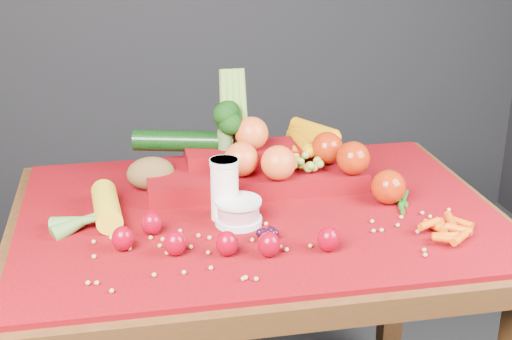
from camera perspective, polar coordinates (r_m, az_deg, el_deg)
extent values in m
cube|color=#371D0C|center=(1.62, 0.13, -4.38)|extent=(1.10, 0.80, 0.05)
cube|color=#371D0C|center=(2.08, -15.06, -10.77)|extent=(0.06, 0.06, 0.70)
cube|color=#371D0C|center=(2.20, 10.93, -8.41)|extent=(0.06, 0.06, 0.70)
cube|color=maroon|center=(1.61, 0.13, -3.38)|extent=(1.05, 0.75, 0.01)
cylinder|color=white|center=(1.54, -2.53, -1.54)|extent=(0.06, 0.06, 0.14)
cylinder|color=silver|center=(1.51, -2.57, 0.66)|extent=(0.06, 0.06, 0.01)
cylinder|color=silver|center=(1.54, -1.41, -4.06)|extent=(0.10, 0.10, 0.01)
cylinder|color=pink|center=(1.52, -1.42, -3.11)|extent=(0.09, 0.09, 0.04)
cylinder|color=silver|center=(1.52, -1.43, -2.52)|extent=(0.10, 0.10, 0.01)
ellipsoid|color=maroon|center=(1.50, -8.35, -4.23)|extent=(0.04, 0.04, 0.05)
cone|color=#15410B|center=(1.49, -8.40, -3.38)|extent=(0.03, 0.03, 0.01)
ellipsoid|color=maroon|center=(1.44, -10.61, -5.41)|extent=(0.04, 0.04, 0.05)
cone|color=#15410B|center=(1.43, -10.67, -4.53)|extent=(0.03, 0.03, 0.01)
ellipsoid|color=maroon|center=(1.41, -6.50, -5.84)|extent=(0.04, 0.04, 0.05)
cone|color=#15410B|center=(1.40, -6.54, -4.95)|extent=(0.03, 0.03, 0.01)
ellipsoid|color=maroon|center=(1.40, -2.33, -5.89)|extent=(0.04, 0.04, 0.05)
cone|color=#15410B|center=(1.39, -2.35, -4.99)|extent=(0.03, 0.03, 0.01)
ellipsoid|color=maroon|center=(1.40, 1.06, -5.98)|extent=(0.04, 0.04, 0.05)
cone|color=#15410B|center=(1.38, 1.07, -5.08)|extent=(0.03, 0.03, 0.01)
ellipsoid|color=maroon|center=(1.42, 5.82, -5.53)|extent=(0.04, 0.04, 0.05)
cone|color=#15410B|center=(1.41, 5.85, -4.64)|extent=(0.03, 0.03, 0.01)
cylinder|color=gold|center=(1.59, -11.87, -2.84)|extent=(0.07, 0.18, 0.06)
ellipsoid|color=brown|center=(1.72, -8.40, -0.26)|extent=(0.12, 0.08, 0.08)
cube|color=maroon|center=(1.73, -0.16, -0.43)|extent=(0.52, 0.22, 0.04)
cube|color=maroon|center=(1.76, -1.11, 1.32)|extent=(0.28, 0.12, 0.03)
sphere|color=#A6240B|center=(1.68, 7.79, 0.95)|extent=(0.08, 0.08, 0.08)
sphere|color=#A6240B|center=(1.65, 10.55, -1.34)|extent=(0.08, 0.08, 0.08)
sphere|color=#A6240B|center=(1.74, 5.72, 1.77)|extent=(0.08, 0.08, 0.08)
sphere|color=#BE3C22|center=(1.66, -1.20, 0.87)|extent=(0.08, 0.08, 0.08)
sphere|color=#BE3C22|center=(1.64, 1.80, 0.57)|extent=(0.08, 0.08, 0.08)
sphere|color=#BE3C22|center=(1.73, -0.35, 2.95)|extent=(0.08, 0.08, 0.08)
cylinder|color=#C18300|center=(1.81, 2.97, 1.79)|extent=(0.06, 0.16, 0.04)
cylinder|color=#C18300|center=(1.81, 3.60, 2.28)|extent=(0.04, 0.16, 0.04)
cylinder|color=#C18300|center=(1.81, 4.22, 2.76)|extent=(0.07, 0.16, 0.04)
cylinder|color=#C18300|center=(1.81, 4.70, 3.24)|extent=(0.10, 0.15, 0.04)
cylinder|color=#3F662D|center=(1.74, -2.45, 2.47)|extent=(0.04, 0.04, 0.04)
cylinder|color=olive|center=(1.77, -2.56, 4.50)|extent=(0.03, 0.06, 0.22)
cylinder|color=olive|center=(1.77, -2.05, 4.53)|extent=(0.02, 0.06, 0.22)
cylinder|color=olive|center=(1.77, -1.54, 4.56)|extent=(0.02, 0.06, 0.22)
cylinder|color=olive|center=(1.77, -1.03, 4.59)|extent=(0.03, 0.06, 0.22)
cylinder|color=black|center=(1.77, -5.80, 2.32)|extent=(0.25, 0.11, 0.05)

